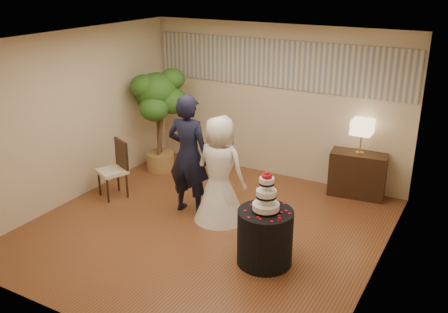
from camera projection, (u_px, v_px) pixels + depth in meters
The scene contains 15 objects.
floor at pixel (205, 228), 7.55m from camera, with size 5.00×5.00×0.00m, color brown.
ceiling at pixel (203, 40), 6.56m from camera, with size 5.00×5.00×0.00m, color white.
wall_back at pixel (275, 102), 9.09m from camera, with size 5.00×0.06×2.80m, color beige.
wall_front at pixel (75, 211), 5.01m from camera, with size 5.00×0.06×2.80m, color beige.
wall_left at pixel (74, 117), 8.19m from camera, with size 0.06×5.00×2.80m, color beige.
wall_right at pixel (384, 174), 5.91m from camera, with size 0.06×5.00×2.80m, color beige.
mural_border at pixel (276, 64), 8.83m from camera, with size 4.90×0.02×0.85m, color #A4A295.
groom at pixel (189, 155), 7.76m from camera, with size 0.70×0.46×1.93m, color black.
bride at pixel (220, 169), 7.55m from camera, with size 0.82×0.81×1.67m, color white.
cake_table at pixel (265, 237), 6.55m from camera, with size 0.73×0.73×0.76m, color black.
wedding_cake at pixel (266, 192), 6.32m from camera, with size 0.36×0.36×0.55m, color white, non-canonical shape.
console at pixel (357, 174), 8.51m from camera, with size 0.93×0.41×0.78m, color black.
table_lamp at pixel (361, 137), 8.27m from camera, with size 0.33×0.33×0.58m, color #CBB086, non-canonical shape.
ficus_tree at pixel (158, 120), 9.40m from camera, with size 0.96×0.96×2.01m, color #2C5D1D, non-canonical shape.
side_chair at pixel (112, 170), 8.43m from camera, with size 0.45×0.47×0.99m, color black, non-canonical shape.
Camera 1 is at (3.51, -5.68, 3.69)m, focal length 40.00 mm.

